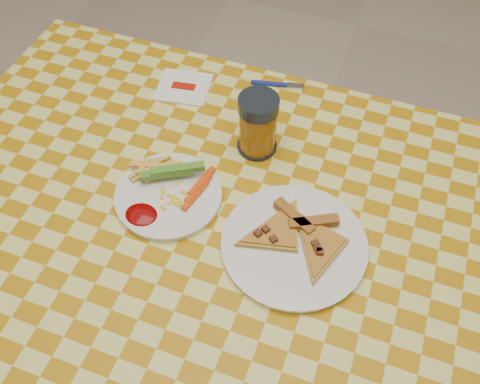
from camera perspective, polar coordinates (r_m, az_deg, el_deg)
name	(u,v)px	position (r m, az deg, el deg)	size (l,w,h in m)	color
ground	(227,356)	(1.71, -1.40, -17.05)	(8.00, 8.00, 0.00)	beige
table	(220,236)	(1.10, -2.10, -4.76)	(1.28, 0.88, 0.76)	white
plate_left	(169,196)	(1.07, -7.62, -0.43)	(0.21, 0.21, 0.01)	white
plate_right	(294,245)	(1.00, 5.77, -5.68)	(0.27, 0.27, 0.01)	white
fries_veggies	(167,184)	(1.06, -7.76, 0.90)	(0.19, 0.18, 0.04)	#EDA44B
pizza_slices	(298,236)	(0.99, 6.21, -4.67)	(0.27, 0.21, 0.02)	gold
drink_glass	(258,125)	(1.10, 1.92, 7.18)	(0.09, 0.09, 0.14)	black
napkin	(184,87)	(1.28, -6.02, 11.07)	(0.14, 0.13, 0.01)	white
fork	(278,84)	(1.28, 4.10, 11.37)	(0.13, 0.04, 0.01)	navy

